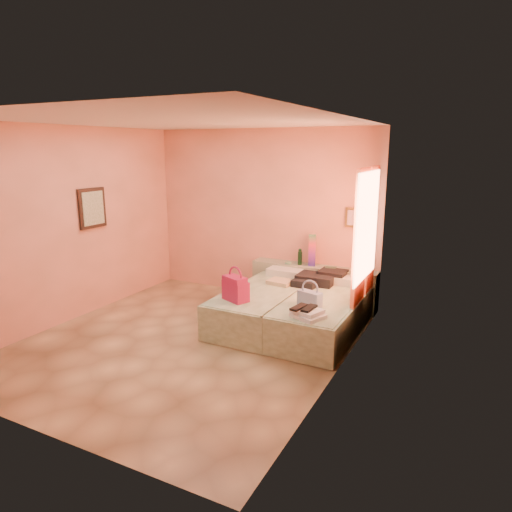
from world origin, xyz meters
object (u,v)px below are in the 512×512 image
Objects in this scene: bed_right at (323,316)px; towel_stack at (308,314)px; headboard_ledge at (313,285)px; blue_handbag at (310,299)px; water_bottle at (300,257)px; magenta_handbag at (236,288)px; flower_vase at (366,264)px; bed_left at (264,306)px; green_book at (331,268)px.

towel_stack reaches higher than bed_right.
blue_handbag reaches higher than headboard_ledge.
water_bottle reaches higher than magenta_handbag.
bed_right is at bearing -63.43° from headboard_ledge.
magenta_handbag reaches higher than bed_right.
magenta_handbag is at bearing -128.65° from flower_vase.
headboard_ledge is at bearing 107.74° from towel_stack.
water_bottle is at bearing -170.90° from headboard_ledge.
headboard_ledge is 1.53m from blue_handbag.
towel_stack is at bearing -57.04° from blue_handbag.
magenta_handbag is at bearing -151.60° from blue_handbag.
towel_stack is at bearing -85.29° from bed_right.
bed_left and bed_right have the same top height.
bed_left is at bearing -135.30° from green_book.
headboard_ledge reaches higher than bed_right.
flower_vase reaches higher than water_bottle.
blue_handbag reaches higher than bed_left.
bed_left is 8.04× the size of water_bottle.
flower_vase is at bearing -1.14° from green_book.
flower_vase is 0.82× the size of blue_handbag.
green_book is 1.77m from towel_stack.
blue_handbag is (0.15, -1.36, -0.06)m from green_book.
headboard_ledge is at bearing 116.95° from bed_right.
magenta_handbag is at bearing -149.09° from bed_right.
flower_vase is at bearing 74.91° from magenta_handbag.
headboard_ledge reaches higher than towel_stack.
bed_right is at bearing -105.98° from flower_vase.
blue_handbag is at bearing -93.90° from green_book.
flower_vase is at bearing 0.68° from headboard_ledge.
bed_right is 1.22m from flower_vase.
bed_right is at bearing -87.67° from green_book.
magenta_handbag is at bearing -99.79° from water_bottle.
green_book is 0.49× the size of towel_stack.
magenta_handbag is at bearing -101.65° from bed_left.
blue_handbag is at bearing -104.34° from flower_vase.
water_bottle is at bearing 126.87° from bed_right.
green_book is 1.37m from blue_handbag.
flower_vase is (1.20, 1.06, 0.53)m from bed_left.
towel_stack is at bearing -72.26° from headboard_ledge.
magenta_handbag is at bearing -106.93° from headboard_ledge.
headboard_ledge is 0.46m from green_book.
flower_vase is 1.86m from towel_stack.
magenta_handbag is 1.16× the size of blue_handbag.
flower_vase is (0.30, 1.06, 0.53)m from bed_right.
bed_left is 1.00× the size of bed_right.
flower_vase is 2.14m from magenta_handbag.
headboard_ledge is at bearing 70.73° from bed_left.
bed_left is 0.75m from magenta_handbag.
bed_left is at bearing 170.67° from blue_handbag.
bed_left is 0.98m from blue_handbag.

